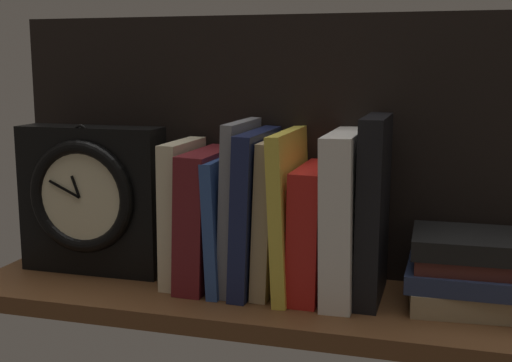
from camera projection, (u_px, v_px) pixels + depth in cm
name	position (u px, v px, depth cm)	size (l,w,h in cm)	color
ground_plane	(262.00, 301.00, 95.90)	(85.79, 23.84, 2.50)	brown
back_panel	(282.00, 146.00, 102.96)	(85.79, 1.20, 39.10)	black
book_cream_twain	(183.00, 212.00, 99.52)	(2.60, 12.72, 20.89)	beige
book_maroon_dawkins	(206.00, 217.00, 98.61)	(4.14, 15.69, 19.64)	maroon
book_blue_modern	(227.00, 221.00, 97.79)	(1.64, 15.98, 18.87)	#2D4C8E
book_gray_chess	(240.00, 205.00, 96.81)	(1.62, 14.17, 24.04)	gray
book_navy_bierce	(255.00, 210.00, 96.27)	(2.49, 16.51, 22.71)	#192147
book_tan_shortstories	(273.00, 215.00, 95.61)	(2.30, 14.01, 21.64)	tan
book_yellow_seinlanguage	(290.00, 212.00, 94.85)	(1.91, 16.96, 22.81)	gold
book_red_requiem	(313.00, 230.00, 94.35)	(4.07, 15.29, 18.04)	red
book_white_catcher	(344.00, 215.00, 92.70)	(4.12, 16.84, 22.89)	silver
book_black_skeptic	(373.00, 209.00, 91.42)	(3.12, 13.66, 25.16)	black
framed_clock	(90.00, 199.00, 103.23)	(22.58, 7.22, 23.17)	black
book_stack_side	(476.00, 272.00, 89.30)	(18.33, 14.42, 9.97)	#9E8966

